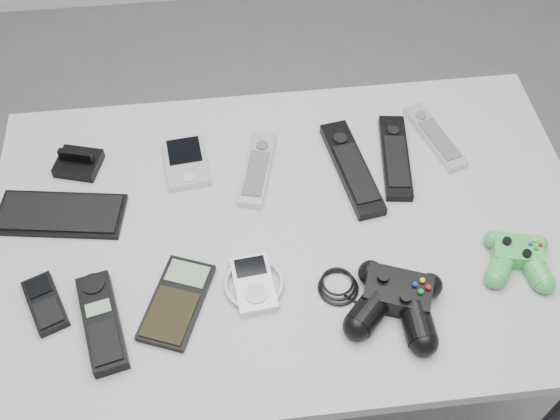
{
  "coord_description": "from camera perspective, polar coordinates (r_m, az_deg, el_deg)",
  "views": [
    {
      "loc": [
        -0.01,
        -0.78,
        1.76
      ],
      "look_at": [
        0.08,
        -0.05,
        0.78
      ],
      "focal_mm": 42.0,
      "sensor_mm": 36.0,
      "label": 1
    }
  ],
  "objects": [
    {
      "name": "mp3_player",
      "position": [
        1.15,
        -2.31,
        -6.41
      ],
      "size": [
        0.12,
        0.12,
        0.02
      ],
      "primitive_type": "cube",
      "rotation": [
        0.0,
        0.0,
        0.09
      ],
      "color": "silver",
      "rests_on": "desk"
    },
    {
      "name": "controller_green",
      "position": [
        1.24,
        20.02,
        -3.83
      ],
      "size": [
        0.15,
        0.16,
        0.04
      ],
      "primitive_type": null,
      "rotation": [
        0.0,
        0.0,
        -0.24
      ],
      "color": "#25872A",
      "rests_on": "desk"
    },
    {
      "name": "floor",
      "position": [
        1.92,
        -2.54,
        -13.19
      ],
      "size": [
        3.5,
        3.5,
        0.0
      ],
      "primitive_type": "plane",
      "color": "slate",
      "rests_on": "ground"
    },
    {
      "name": "desk",
      "position": [
        1.29,
        0.83,
        -3.1
      ],
      "size": [
        1.13,
        0.73,
        0.76
      ],
      "color": "#9C9C9F",
      "rests_on": "floor"
    },
    {
      "name": "cordless_handset",
      "position": [
        1.15,
        -15.26,
        -9.38
      ],
      "size": [
        0.1,
        0.19,
        0.03
      ],
      "primitive_type": "cube",
      "rotation": [
        0.0,
        0.0,
        0.22
      ],
      "color": "black",
      "rests_on": "desk"
    },
    {
      "name": "dock_bracket",
      "position": [
        1.37,
        -17.25,
        4.22
      ],
      "size": [
        0.1,
        0.09,
        0.05
      ],
      "primitive_type": "cube",
      "rotation": [
        0.0,
        0.0,
        -0.29
      ],
      "color": "black",
      "rests_on": "desk"
    },
    {
      "name": "pda",
      "position": [
        1.33,
        -8.18,
        4.17
      ],
      "size": [
        0.09,
        0.13,
        0.02
      ],
      "primitive_type": "cube",
      "rotation": [
        0.0,
        0.0,
        0.1
      ],
      "color": "silver",
      "rests_on": "desk"
    },
    {
      "name": "remote_black_a",
      "position": [
        1.31,
        6.27,
        3.7
      ],
      "size": [
        0.09,
        0.25,
        0.02
      ],
      "primitive_type": "cube",
      "rotation": [
        0.0,
        0.0,
        0.16
      ],
      "color": "black",
      "rests_on": "desk"
    },
    {
      "name": "remote_black_b",
      "position": [
        1.35,
        10.01,
        4.62
      ],
      "size": [
        0.08,
        0.22,
        0.02
      ],
      "primitive_type": "cube",
      "rotation": [
        0.0,
        0.0,
        -0.14
      ],
      "color": "black",
      "rests_on": "desk"
    },
    {
      "name": "mobile_phone",
      "position": [
        1.2,
        -19.78,
        -7.65
      ],
      "size": [
        0.09,
        0.12,
        0.02
      ],
      "primitive_type": "cube",
      "rotation": [
        0.0,
        0.0,
        0.39
      ],
      "color": "black",
      "rests_on": "desk"
    },
    {
      "name": "remote_silver_a",
      "position": [
        1.31,
        -1.96,
        3.63
      ],
      "size": [
        0.09,
        0.19,
        0.02
      ],
      "primitive_type": "cube",
      "rotation": [
        0.0,
        0.0,
        -0.26
      ],
      "color": "silver",
      "rests_on": "desk"
    },
    {
      "name": "pda_keyboard",
      "position": [
        1.31,
        -18.57,
        -0.32
      ],
      "size": [
        0.25,
        0.14,
        0.01
      ],
      "primitive_type": "cube",
      "rotation": [
        0.0,
        0.0,
        -0.16
      ],
      "color": "black",
      "rests_on": "desk"
    },
    {
      "name": "calculator",
      "position": [
        1.15,
        -8.98,
        -7.9
      ],
      "size": [
        0.14,
        0.19,
        0.02
      ],
      "primitive_type": "cube",
      "rotation": [
        0.0,
        0.0,
        -0.38
      ],
      "color": "black",
      "rests_on": "desk"
    },
    {
      "name": "controller_black",
      "position": [
        1.13,
        10.1,
        -7.71
      ],
      "size": [
        0.31,
        0.26,
        0.05
      ],
      "primitive_type": null,
      "rotation": [
        0.0,
        0.0,
        -0.37
      ],
      "color": "black",
      "rests_on": "desk"
    },
    {
      "name": "remote_silver_b",
      "position": [
        1.4,
        13.31,
        6.3
      ],
      "size": [
        0.09,
        0.19,
        0.02
      ],
      "primitive_type": "cube",
      "rotation": [
        0.0,
        0.0,
        0.29
      ],
      "color": "#B5B5BC",
      "rests_on": "desk"
    }
  ]
}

